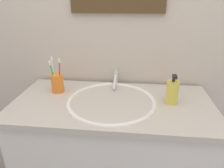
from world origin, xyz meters
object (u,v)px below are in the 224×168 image
object	(u,v)px
toothbrush_cup	(57,83)
toothbrush_red	(60,73)
toothbrush_white	(54,71)
soap_dispenser	(172,92)
toothbrush_green	(53,74)
faucet	(115,79)

from	to	relation	value
toothbrush_cup	toothbrush_red	bearing A→B (deg)	-24.52
toothbrush_cup	toothbrush_white	bearing A→B (deg)	134.75
toothbrush_cup	soap_dispenser	world-z (taller)	soap_dispenser
toothbrush_cup	toothbrush_green	xyz separation A→B (m)	(-0.02, -0.01, 0.06)
toothbrush_red	soap_dispenser	size ratio (longest dim) A/B	1.25
faucet	soap_dispenser	world-z (taller)	soap_dispenser
faucet	toothbrush_green	distance (m)	0.38
toothbrush_red	toothbrush_green	distance (m)	0.05
toothbrush_red	toothbrush_green	xyz separation A→B (m)	(-0.04, 0.01, -0.01)
faucet	toothbrush_white	bearing A→B (deg)	-163.14
toothbrush_red	toothbrush_white	distance (m)	0.06
faucet	toothbrush_white	distance (m)	0.38
toothbrush_white	soap_dispenser	bearing A→B (deg)	-8.28
toothbrush_green	faucet	bearing A→B (deg)	21.44
toothbrush_red	toothbrush_white	bearing A→B (deg)	143.68
faucet	toothbrush_cup	xyz separation A→B (m)	(-0.33, -0.13, 0.01)
faucet	soap_dispenser	bearing A→B (deg)	-32.84
faucet	toothbrush_cup	size ratio (longest dim) A/B	1.53
toothbrush_red	toothbrush_white	world-z (taller)	toothbrush_red
toothbrush_cup	toothbrush_green	world-z (taller)	toothbrush_green
toothbrush_red	soap_dispenser	world-z (taller)	toothbrush_red
toothbrush_green	toothbrush_white	bearing A→B (deg)	97.16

